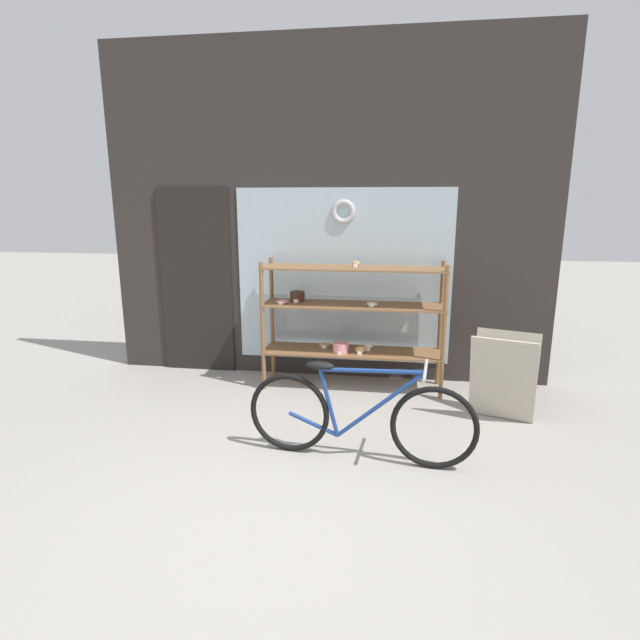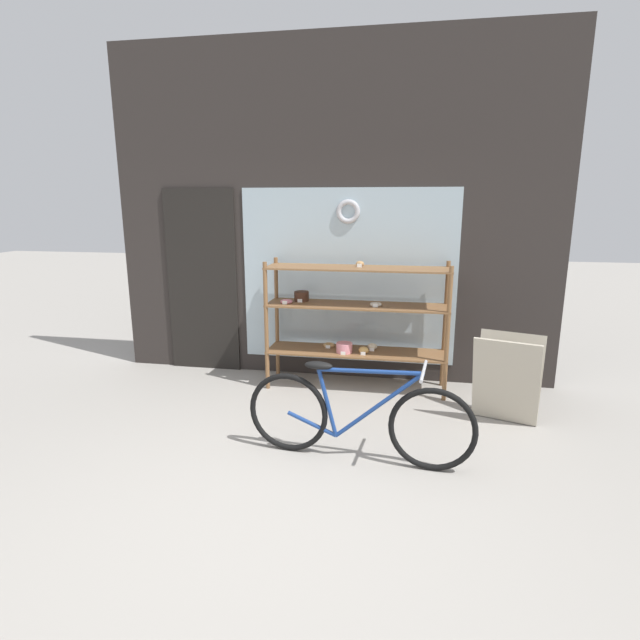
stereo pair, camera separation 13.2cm
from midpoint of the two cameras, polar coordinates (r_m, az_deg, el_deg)
The scene contains 5 objects.
ground_plane at distance 3.56m, azimuth -4.87°, elevation -19.90°, with size 30.00×30.00×0.00m, color gray.
storefront_facade at distance 5.52m, azimuth 1.47°, elevation 11.38°, with size 4.90×0.13×3.63m.
display_case at distance 5.24m, azimuth 4.56°, elevation 0.72°, with size 1.89×0.47×1.36m.
bicycle at distance 3.88m, azimuth 5.18°, elevation -11.03°, with size 1.77×0.46×0.78m.
sandwich_board at distance 4.83m, azimuth 21.32°, elevation -6.29°, with size 0.65×0.53×0.79m.
Camera 2 is at (0.88, -2.86, 1.95)m, focal length 28.00 mm.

